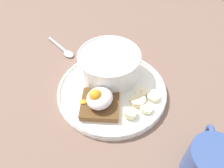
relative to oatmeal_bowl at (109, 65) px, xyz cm
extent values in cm
cube|color=#7A5F51|center=(-4.32, -3.04, -5.22)|extent=(120.00, 120.00, 2.00)
cylinder|color=white|center=(-4.32, -3.04, -3.72)|extent=(26.03, 26.03, 1.00)
torus|color=white|center=(-4.32, -3.04, -2.92)|extent=(25.83, 25.83, 0.60)
cylinder|color=white|center=(0.00, 0.00, -0.07)|extent=(15.00, 15.00, 6.29)
torus|color=white|center=(0.00, 0.00, 3.07)|extent=(15.20, 15.20, 0.60)
cylinder|color=white|center=(0.00, 0.00, -0.72)|extent=(13.60, 13.60, 4.61)
ellipsoid|color=white|center=(0.00, 0.00, 1.39)|extent=(12.92, 12.92, 1.20)
ellipsoid|color=tan|center=(1.26, 1.00, 1.70)|extent=(1.73, 1.52, 0.63)
ellipsoid|color=tan|center=(0.59, 1.52, 1.73)|extent=(1.52, 1.87, 0.69)
ellipsoid|color=#9A6C3F|center=(1.59, 0.57, 1.65)|extent=(1.25, 1.44, 0.52)
ellipsoid|color=#C5B593|center=(-2.30, 2.54, 1.77)|extent=(1.44, 1.95, 0.76)
ellipsoid|color=tan|center=(-2.52, 2.19, 1.74)|extent=(1.86, 1.46, 0.70)
cube|color=brown|center=(-9.90, -3.40, -1.96)|extent=(11.18, 11.18, 0.30)
cube|color=brown|center=(-9.90, -3.40, -2.54)|extent=(10.96, 10.96, 1.36)
ellipsoid|color=white|center=(-9.90, -3.40, -0.32)|extent=(6.11, 5.57, 3.08)
sphere|color=orange|center=(-10.37, -2.39, 0.57)|extent=(2.90, 2.90, 2.90)
ellipsoid|color=orange|center=(-11.58, 0.22, -1.66)|extent=(1.88, 2.21, 0.36)
cylinder|color=beige|center=(-4.87, -10.01, -2.56)|extent=(5.04, 5.06, 1.45)
cylinder|color=tan|center=(-4.87, -10.01, -1.98)|extent=(0.90, 0.90, 0.17)
cylinder|color=#ECECB4|center=(-8.93, -9.99, -2.48)|extent=(3.49, 3.37, 1.71)
cylinder|color=#B8B88C|center=(-8.93, -9.99, -1.85)|extent=(0.61, 0.60, 0.20)
cylinder|color=#F7E8B8|center=(-2.46, -9.69, -2.63)|extent=(3.16, 3.08, 1.32)
cylinder|color=#C0B490|center=(-2.46, -9.69, -2.12)|extent=(0.56, 0.55, 0.17)
cylinder|color=#E8EABD|center=(-5.92, -12.49, -2.62)|extent=(4.14, 4.14, 1.48)
cylinder|color=#B5B693|center=(-5.92, -12.49, -2.16)|extent=(0.74, 0.74, 0.22)
cylinder|color=#F1ECB9|center=(-1.97, -12.57, -2.69)|extent=(3.89, 3.88, 1.09)
cylinder|color=#BCB890|center=(-1.97, -12.57, -2.17)|extent=(0.70, 0.70, 0.13)
cylinder|color=#385290|center=(-13.66, -26.80, -0.08)|extent=(8.44, 8.44, 8.27)
cylinder|color=#33210F|center=(-13.66, -26.80, 3.06)|extent=(7.17, 7.17, 0.40)
torus|color=#385290|center=(-8.61, -25.48, 0.33)|extent=(4.74, 2.15, 4.64)
cylinder|color=silver|center=(3.72, 19.14, -3.82)|extent=(4.13, 9.84, 0.80)
ellipsoid|color=silver|center=(2.03, 14.35, -3.82)|extent=(3.46, 4.19, 0.70)
camera|label=1|loc=(-34.20, -19.11, 36.40)|focal=35.00mm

